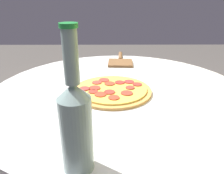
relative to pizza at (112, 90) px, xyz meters
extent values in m
cylinder|color=silver|center=(-0.02, 0.03, -0.36)|extent=(0.10, 0.10, 0.65)
cylinder|color=silver|center=(-0.02, 0.03, -0.02)|extent=(1.00, 1.00, 0.02)
cylinder|color=#C68E47|center=(0.00, 0.00, 0.00)|extent=(0.30, 0.30, 0.01)
cylinder|color=#E0BC4C|center=(0.00, 0.00, 0.00)|extent=(0.26, 0.26, 0.01)
cylinder|color=#A63B30|center=(-0.08, -0.03, 0.01)|extent=(0.04, 0.04, 0.00)
cylinder|color=#AD392B|center=(0.00, -0.06, 0.01)|extent=(0.04, 0.04, 0.00)
cylinder|color=#B23331|center=(-0.06, 0.07, 0.01)|extent=(0.04, 0.04, 0.00)
cylinder|color=#A4392C|center=(0.00, 0.07, 0.01)|extent=(0.03, 0.03, 0.00)
cylinder|color=#AD372B|center=(0.04, -0.07, 0.01)|extent=(0.03, 0.03, 0.00)
cylinder|color=#B83E27|center=(0.06, -0.04, 0.01)|extent=(0.04, 0.04, 0.00)
cylinder|color=#A3352B|center=(-0.03, 0.10, 0.01)|extent=(0.04, 0.04, 0.00)
cylinder|color=#B63A2A|center=(0.05, 0.05, 0.01)|extent=(0.04, 0.04, 0.00)
cylinder|color=#B73E28|center=(0.09, 0.01, 0.01)|extent=(0.04, 0.04, 0.00)
cylinder|color=#A9352A|center=(0.04, -0.01, 0.01)|extent=(0.04, 0.04, 0.00)
cylinder|color=#B9302A|center=(-0.05, 0.03, 0.01)|extent=(0.04, 0.04, 0.00)
cylinder|color=#B93E33|center=(-0.05, -0.06, 0.01)|extent=(0.04, 0.04, 0.00)
cylinder|color=#AA3934|center=(0.01, -0.10, 0.01)|extent=(0.04, 0.04, 0.00)
cylinder|color=#AF3E28|center=(-0.04, -0.01, 0.01)|extent=(0.04, 0.04, 0.00)
cylinder|color=gray|center=(0.39, -0.07, 0.07)|extent=(0.07, 0.07, 0.16)
cone|color=gray|center=(0.39, -0.07, 0.17)|extent=(0.07, 0.07, 0.03)
cylinder|color=gray|center=(0.39, -0.07, 0.24)|extent=(0.03, 0.03, 0.10)
cylinder|color=#1E8438|center=(0.39, -0.07, 0.29)|extent=(0.03, 0.03, 0.01)
cube|color=brown|center=(-0.36, 0.05, 0.00)|extent=(0.13, 0.13, 0.01)
cylinder|color=brown|center=(-0.49, 0.05, 0.00)|extent=(0.14, 0.03, 0.02)
camera|label=1|loc=(0.76, 0.00, 0.34)|focal=35.00mm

